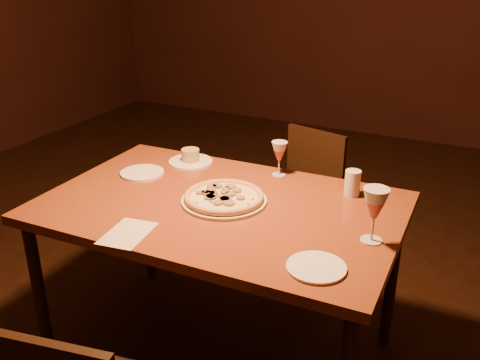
% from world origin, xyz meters
% --- Properties ---
extents(floor, '(7.00, 7.00, 0.00)m').
position_xyz_m(floor, '(0.00, 0.00, 0.00)').
color(floor, black).
rests_on(floor, ground).
extents(dining_table, '(1.45, 0.96, 0.76)m').
position_xyz_m(dining_table, '(0.12, -0.02, 0.70)').
color(dining_table, brown).
rests_on(dining_table, floor).
extents(chair_far, '(0.46, 0.46, 0.78)m').
position_xyz_m(chair_far, '(0.14, 0.91, 0.44)').
color(chair_far, black).
rests_on(chair_far, floor).
extents(pizza_plate, '(0.35, 0.35, 0.04)m').
position_xyz_m(pizza_plate, '(0.13, -0.00, 0.78)').
color(pizza_plate, white).
rests_on(pizza_plate, dining_table).
extents(ramekin_saucer, '(0.21, 0.21, 0.07)m').
position_xyz_m(ramekin_saucer, '(-0.23, 0.31, 0.79)').
color(ramekin_saucer, white).
rests_on(ramekin_saucer, dining_table).
extents(wine_glass_far, '(0.07, 0.07, 0.16)m').
position_xyz_m(wine_glass_far, '(0.21, 0.36, 0.84)').
color(wine_glass_far, '#C25251').
rests_on(wine_glass_far, dining_table).
extents(wine_glass_right, '(0.09, 0.09, 0.20)m').
position_xyz_m(wine_glass_right, '(0.74, -0.04, 0.86)').
color(wine_glass_right, '#C25251').
rests_on(wine_glass_right, dining_table).
extents(water_tumbler, '(0.07, 0.07, 0.11)m').
position_xyz_m(water_tumbler, '(0.57, 0.30, 0.82)').
color(water_tumbler, silver).
rests_on(water_tumbler, dining_table).
extents(side_plate_left, '(0.20, 0.20, 0.01)m').
position_xyz_m(side_plate_left, '(-0.35, 0.09, 0.77)').
color(side_plate_left, white).
rests_on(side_plate_left, dining_table).
extents(side_plate_near, '(0.19, 0.19, 0.01)m').
position_xyz_m(side_plate_near, '(0.63, -0.30, 0.77)').
color(side_plate_near, white).
rests_on(side_plate_near, dining_table).
extents(menu_card, '(0.17, 0.23, 0.00)m').
position_xyz_m(menu_card, '(-0.06, -0.39, 0.77)').
color(menu_card, beige).
rests_on(menu_card, dining_table).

